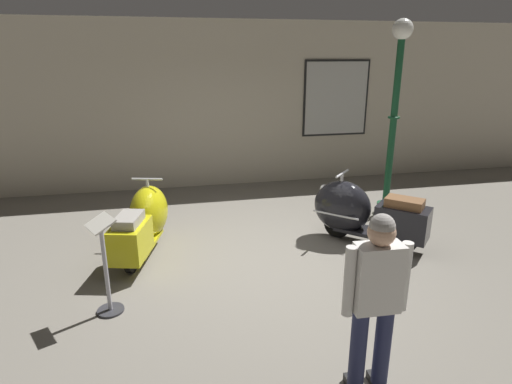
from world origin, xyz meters
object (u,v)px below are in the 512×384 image
at_px(lamppost, 395,105).
at_px(visitor_0, 375,294).
at_px(scooter_0, 144,221).
at_px(scooter_1, 360,212).
at_px(info_stanchion, 106,274).

distance_m(lamppost, visitor_0, 4.38).
relative_size(scooter_0, visitor_0, 1.07).
bearing_deg(scooter_0, lamppost, -66.26).
distance_m(scooter_1, info_stanchion, 3.50).
bearing_deg(scooter_1, visitor_0, 110.28).
bearing_deg(lamppost, scooter_1, -134.04).
xyz_separation_m(scooter_0, lamppost, (3.96, 0.65, 1.38)).
distance_m(scooter_0, info_stanchion, 1.49).
xyz_separation_m(scooter_1, info_stanchion, (-3.32, -1.10, -0.01)).
height_order(lamppost, info_stanchion, lamppost).
xyz_separation_m(lamppost, visitor_0, (-2.14, -3.70, -0.94)).
xyz_separation_m(scooter_0, info_stanchion, (-0.33, -1.45, 0.01)).
relative_size(scooter_1, lamppost, 0.48).
bearing_deg(info_stanchion, scooter_1, 18.39).
xyz_separation_m(lamppost, info_stanchion, (-4.29, -2.11, -1.38)).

